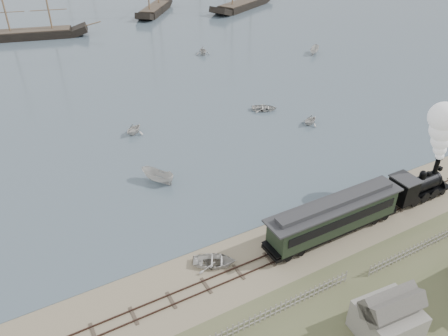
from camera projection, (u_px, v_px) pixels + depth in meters
ground at (266, 242)px, 38.94m from camera, size 600.00×600.00×0.00m
rail_track at (279, 255)px, 37.45m from camera, size 120.00×1.80×0.16m
picket_fence_west at (244, 330)px, 31.13m from camera, size 19.00×0.10×1.20m
picket_fence_east at (431, 246)px, 38.52m from camera, size 15.00×0.10×1.20m
shed_mid at (383, 333)px, 30.91m from camera, size 4.00×3.50×3.60m
locomotive at (434, 158)px, 42.40m from camera, size 7.84×2.93×9.77m
passenger_coach at (334, 216)px, 38.70m from camera, size 13.80×2.66×3.35m
beached_dinghy at (215, 261)px, 36.38m from camera, size 4.04×4.43×0.75m
rowboat_1 at (134, 129)px, 55.64m from camera, size 3.62×3.72×1.49m
rowboat_2 at (158, 177)px, 46.34m from camera, size 3.99×3.46×1.50m
rowboat_3 at (264, 108)px, 61.81m from camera, size 4.06×4.37×0.74m
rowboat_4 at (310, 120)px, 57.91m from camera, size 2.96×3.18×1.37m
rowboat_5 at (314, 50)px, 83.01m from camera, size 3.30×3.65×1.39m
rowboat_7 at (203, 51)px, 82.54m from camera, size 3.53×3.24×1.57m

